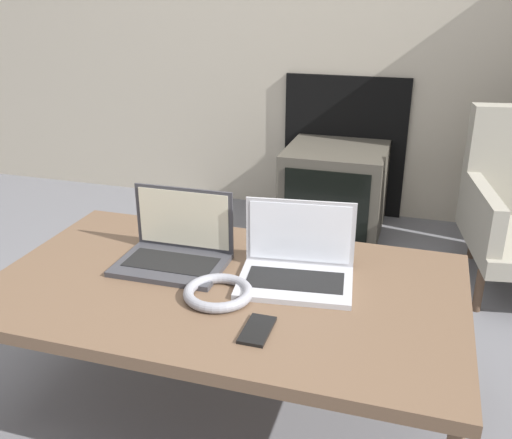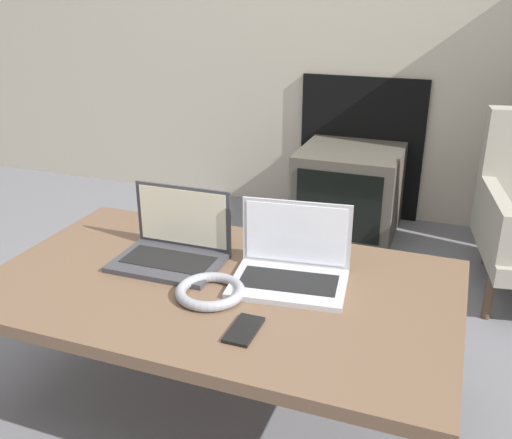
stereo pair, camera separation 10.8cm
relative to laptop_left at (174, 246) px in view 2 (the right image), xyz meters
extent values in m
cube|color=black|center=(0.26, 1.73, -0.10)|extent=(0.69, 0.03, 0.79)
cube|color=brown|center=(0.19, -0.09, -0.07)|extent=(1.35, 0.80, 0.04)
cylinder|color=brown|center=(-0.44, 0.27, -0.29)|extent=(0.04, 0.04, 0.42)
cylinder|color=brown|center=(0.83, 0.27, -0.29)|extent=(0.04, 0.04, 0.42)
cube|color=#38383D|center=(0.00, -0.04, -0.04)|extent=(0.33, 0.23, 0.02)
cube|color=black|center=(0.00, -0.04, -0.03)|extent=(0.28, 0.13, 0.00)
cube|color=#38383D|center=(0.00, 0.07, 0.07)|extent=(0.32, 0.01, 0.20)
cube|color=beige|center=(0.00, 0.07, 0.07)|extent=(0.30, 0.01, 0.18)
cube|color=#B2B2B7|center=(0.39, -0.04, -0.04)|extent=(0.35, 0.27, 0.02)
cube|color=black|center=(0.39, -0.04, -0.03)|extent=(0.29, 0.16, 0.00)
cube|color=#B2B2B7|center=(0.37, 0.07, 0.07)|extent=(0.32, 0.05, 0.20)
cube|color=white|center=(0.37, 0.07, 0.07)|extent=(0.30, 0.04, 0.18)
torus|color=gray|center=(0.20, -0.17, -0.03)|extent=(0.19, 0.19, 0.03)
cube|color=black|center=(0.35, -0.30, -0.04)|extent=(0.07, 0.13, 0.01)
cube|color=#4C473D|center=(0.26, 1.47, -0.27)|extent=(0.52, 0.51, 0.46)
cube|color=black|center=(0.26, 1.21, -0.27)|extent=(0.43, 0.01, 0.35)
cube|color=gray|center=(0.96, 0.99, -0.13)|extent=(0.15, 0.56, 0.20)
cylinder|color=#4C3828|center=(0.98, 0.77, -0.41)|extent=(0.04, 0.04, 0.18)
cylinder|color=#4C3828|center=(0.98, 1.29, -0.41)|extent=(0.04, 0.04, 0.18)
camera|label=1|loc=(0.70, -1.45, 0.75)|focal=40.00mm
camera|label=2|loc=(0.80, -1.41, 0.75)|focal=40.00mm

